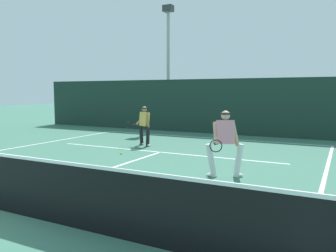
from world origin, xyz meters
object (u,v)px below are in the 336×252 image
at_px(light_pole, 168,53).
at_px(player_far, 144,124).
at_px(player_near, 225,141).
at_px(tennis_ball, 121,153).

bearing_deg(light_pole, player_far, -70.44).
height_order(player_near, light_pole, light_pole).
xyz_separation_m(player_near, light_pole, (-6.60, 9.71, 3.40)).
distance_m(player_near, player_far, 5.43).
height_order(player_far, light_pole, light_pole).
relative_size(player_far, light_pole, 0.22).
relative_size(player_near, light_pole, 0.24).
distance_m(player_far, light_pole, 7.64).
height_order(tennis_ball, light_pole, light_pole).
xyz_separation_m(player_far, tennis_ball, (0.29, -1.95, -0.80)).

